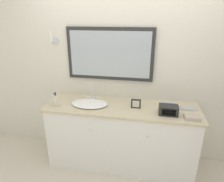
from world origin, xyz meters
TOP-DOWN VIEW (x-y plane):
  - ground_plane at (0.00, 0.00)m, footprint 14.00×14.00m
  - wall_back at (-0.01, 0.65)m, footprint 8.00×0.18m
  - vanity_counter at (0.00, 0.32)m, footprint 1.95×0.60m
  - sink_basin at (-0.42, 0.30)m, footprint 0.47×0.37m
  - soap_bottle at (-0.82, 0.17)m, footprint 0.07×0.07m
  - appliance_box at (0.56, 0.20)m, footprint 0.22×0.13m
  - picture_frame at (0.18, 0.30)m, footprint 0.12×0.01m
  - hand_towel_near_sink at (0.58, 0.42)m, footprint 0.15×0.13m
  - hand_towel_far_corner at (0.82, 0.14)m, footprint 0.17×0.12m
  - metal_tray at (0.83, 0.41)m, footprint 0.19×0.11m

SIDE VIEW (x-z plane):
  - ground_plane at x=0.00m, z-range 0.00..0.00m
  - vanity_counter at x=0.00m, z-range 0.00..0.88m
  - metal_tray at x=0.83m, z-range 0.88..0.89m
  - hand_towel_far_corner at x=0.82m, z-range 0.88..0.91m
  - sink_basin at x=-0.42m, z-range 0.80..0.99m
  - hand_towel_near_sink at x=0.58m, z-range 0.88..0.92m
  - appliance_box at x=0.56m, z-range 0.88..0.99m
  - picture_frame at x=0.18m, z-range 0.88..1.00m
  - soap_bottle at x=-0.82m, z-range 0.86..1.05m
  - wall_back at x=-0.01m, z-range 0.01..2.56m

